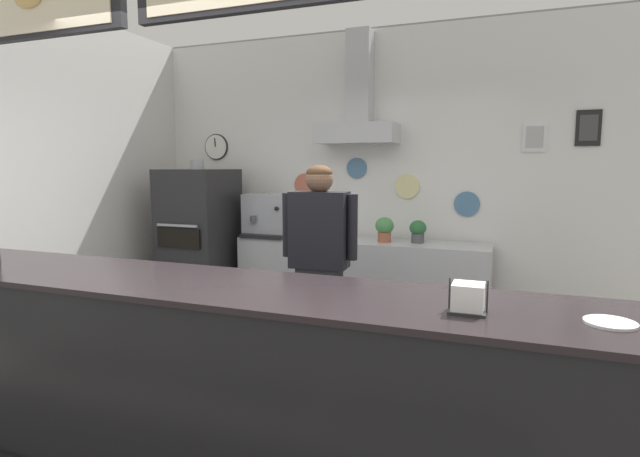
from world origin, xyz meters
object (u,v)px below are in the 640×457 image
pizza_oven (200,245)px  espresso_machine (271,215)px  napkin_holder (468,299)px  condiment_plate (610,323)px  shop_worker (319,266)px  potted_basil (384,228)px  potted_rosemary (418,231)px

pizza_oven → espresso_machine: (0.72, 0.27, 0.32)m
napkin_holder → condiment_plate: size_ratio=0.84×
shop_worker → condiment_plate: bearing=136.9°
shop_worker → potted_basil: (0.21, 1.23, 0.16)m
espresso_machine → potted_rosemary: 1.55m
shop_worker → espresso_machine: 1.62m
shop_worker → espresso_machine: (-1.02, 1.23, 0.24)m
condiment_plate → potted_basil: bearing=119.7°
pizza_oven → napkin_holder: 3.82m
shop_worker → condiment_plate: 2.23m
potted_rosemary → napkin_holder: size_ratio=1.40×
potted_rosemary → espresso_machine: bearing=-177.6°
napkin_holder → espresso_machine: bearing=129.8°
shop_worker → potted_basil: bearing=-103.2°
napkin_holder → pizza_oven: bearing=140.8°
pizza_oven → napkin_holder: size_ratio=11.08×
espresso_machine → napkin_holder: size_ratio=3.37×
shop_worker → potted_rosemary: shop_worker is taller
pizza_oven → condiment_plate: bearing=-34.6°
pizza_oven → espresso_machine: pizza_oven is taller
potted_basil → potted_rosemary: size_ratio=1.11×
pizza_oven → potted_rosemary: (2.27, 0.33, 0.23)m
potted_basil → potted_rosemary: 0.32m
shop_worker → napkin_holder: bearing=126.4°
pizza_oven → shop_worker: bearing=-28.9°
shop_worker → espresso_machine: bearing=-53.8°
potted_rosemary → napkin_holder: 2.82m
potted_rosemary → condiment_plate: size_ratio=1.18×
potted_basil → napkin_holder: (0.99, -2.66, 0.06)m
espresso_machine → napkin_holder: 3.48m
shop_worker → potted_rosemary: bearing=-115.4°
potted_basil → condiment_plate: (1.51, -2.65, 0.02)m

